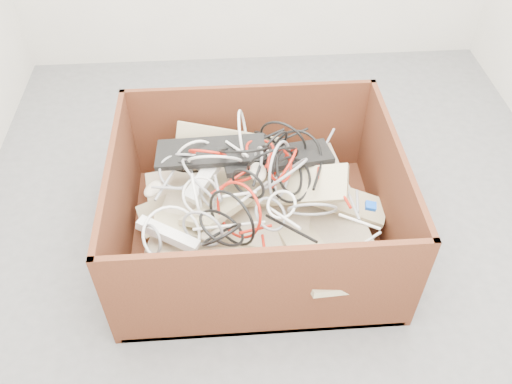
{
  "coord_description": "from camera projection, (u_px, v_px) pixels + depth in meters",
  "views": [
    {
      "loc": [
        -0.23,
        -1.74,
        1.95
      ],
      "look_at": [
        -0.11,
        -0.1,
        0.3
      ],
      "focal_mm": 37.53,
      "sensor_mm": 36.0,
      "label": 1
    }
  ],
  "objects": [
    {
      "name": "power_strip_left",
      "position": [
        210.0,
        171.0,
        2.32
      ],
      "size": [
        0.23,
        0.3,
        0.13
      ],
      "primitive_type": "cube",
      "rotation": [
        0.14,
        -0.26,
        0.96
      ],
      "color": "white",
      "rests_on": "keyboard_pile"
    },
    {
      "name": "vga_plug",
      "position": [
        371.0,
        206.0,
        2.22
      ],
      "size": [
        0.05,
        0.05,
        0.03
      ],
      "primitive_type": "cube",
      "rotation": [
        0.09,
        0.14,
        -0.19
      ],
      "color": "blue",
      "rests_on": "keyboard_pile"
    },
    {
      "name": "power_strip_right",
      "position": [
        168.0,
        235.0,
        2.12
      ],
      "size": [
        0.26,
        0.16,
        0.09
      ],
      "primitive_type": "cube",
      "rotation": [
        -0.1,
        0.17,
        -0.45
      ],
      "color": "white",
      "rests_on": "keyboard_pile"
    },
    {
      "name": "cardboard_box",
      "position": [
        253.0,
        221.0,
        2.43
      ],
      "size": [
        1.2,
        1.0,
        0.55
      ],
      "color": "#39190E",
      "rests_on": "ground"
    },
    {
      "name": "mice_scatter",
      "position": [
        226.0,
        182.0,
        2.28
      ],
      "size": [
        0.86,
        0.51,
        0.18
      ],
      "color": "#C1B29B",
      "rests_on": "keyboard_pile"
    },
    {
      "name": "keyboard_pile",
      "position": [
        253.0,
        196.0,
        2.34
      ],
      "size": [
        1.17,
        0.89,
        0.37
      ],
      "color": "tan",
      "rests_on": "cardboard_box"
    },
    {
      "name": "cable_tangle",
      "position": [
        245.0,
        178.0,
        2.23
      ],
      "size": [
        0.98,
        0.79,
        0.4
      ],
      "color": "black",
      "rests_on": "keyboard_pile"
    },
    {
      "name": "ground",
      "position": [
        278.0,
        219.0,
        2.62
      ],
      "size": [
        3.0,
        3.0,
        0.0
      ],
      "primitive_type": "plane",
      "color": "#545457",
      "rests_on": "ground"
    }
  ]
}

